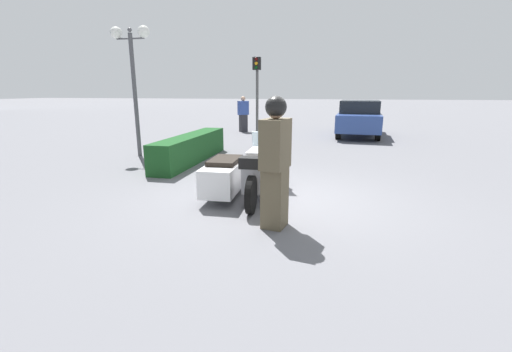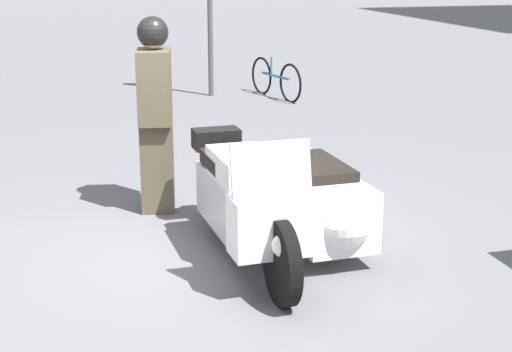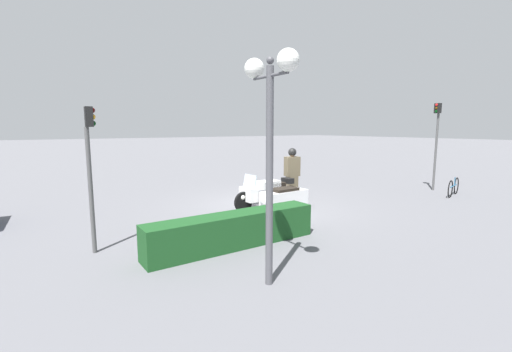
% 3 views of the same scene
% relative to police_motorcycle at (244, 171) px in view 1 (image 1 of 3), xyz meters
% --- Properties ---
extents(ground_plane, '(160.00, 160.00, 0.00)m').
position_rel_police_motorcycle_xyz_m(ground_plane, '(-0.20, -0.71, -0.46)').
color(ground_plane, slate).
extents(police_motorcycle, '(2.58, 1.26, 1.15)m').
position_rel_police_motorcycle_xyz_m(police_motorcycle, '(0.00, 0.00, 0.00)').
color(police_motorcycle, black).
rests_on(police_motorcycle, ground).
extents(officer_rider, '(0.56, 0.40, 1.88)m').
position_rel_police_motorcycle_xyz_m(officer_rider, '(-1.46, -0.83, 0.53)').
color(officer_rider, brown).
rests_on(officer_rider, ground).
extents(hedge_bush_curbside, '(3.99, 0.63, 0.75)m').
position_rel_police_motorcycle_xyz_m(hedge_bush_curbside, '(2.81, 2.25, -0.09)').
color(hedge_bush_curbside, '#19471E').
rests_on(hedge_bush_curbside, ground).
extents(twin_lamp_post, '(0.33, 1.20, 3.73)m').
position_rel_police_motorcycle_xyz_m(twin_lamp_post, '(3.25, 4.14, 2.39)').
color(twin_lamp_post, '#4C4C51').
rests_on(twin_lamp_post, ground).
extents(traffic_light_near, '(0.23, 0.27, 3.02)m').
position_rel_police_motorcycle_xyz_m(traffic_light_near, '(5.37, 0.91, 1.55)').
color(traffic_light_near, '#4C4C4C').
rests_on(traffic_light_near, ground).
extents(parked_car_background, '(4.64, 2.11, 1.54)m').
position_rel_police_motorcycle_xyz_m(parked_car_background, '(9.74, -2.77, 0.34)').
color(parked_car_background, '#2D478C').
rests_on(parked_car_background, ground).
extents(pedestrian_bystander, '(0.53, 0.55, 1.70)m').
position_rel_police_motorcycle_xyz_m(pedestrian_bystander, '(10.16, 2.62, 0.39)').
color(pedestrian_bystander, '#2D2D33').
rests_on(pedestrian_bystander, ground).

